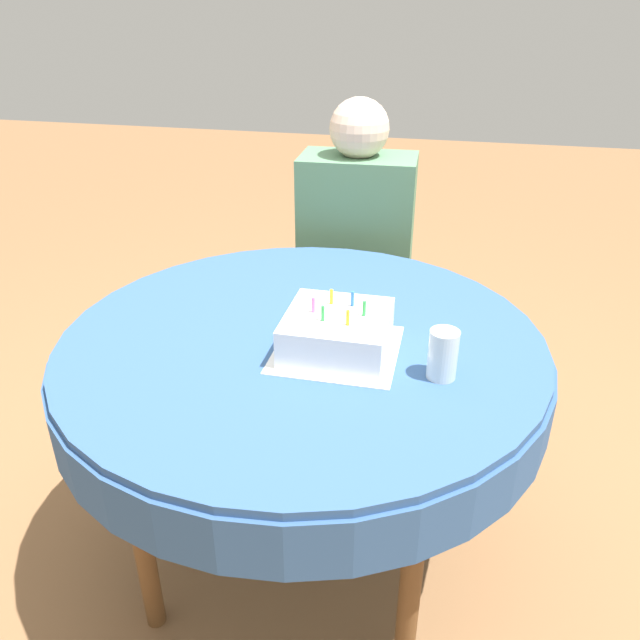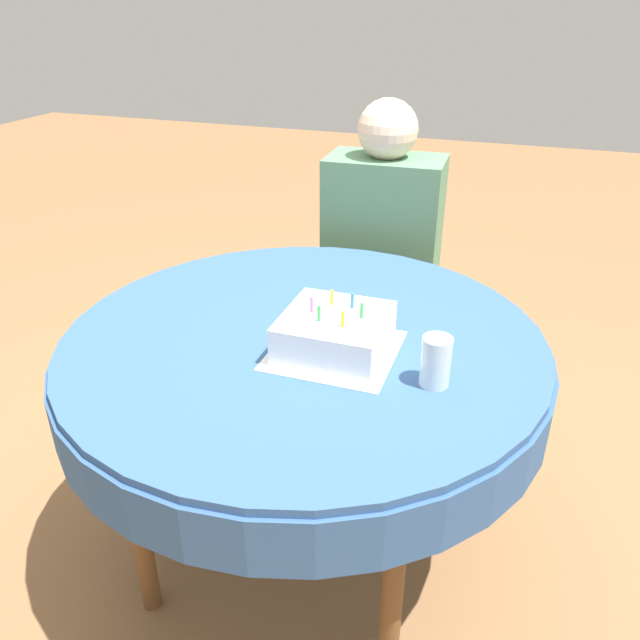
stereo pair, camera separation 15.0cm
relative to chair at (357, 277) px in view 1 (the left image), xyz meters
The scene contains 7 objects.
ground_plane 1.04m from the chair, 89.30° to the right, with size 12.00×12.00×0.00m, color #8C603D.
dining_table 0.93m from the chair, 89.30° to the right, with size 1.22×1.22×0.74m.
chair is the anchor object (origin of this frame).
person 0.23m from the chair, 87.62° to the right, with size 0.42×0.35×1.19m.
napkin 1.00m from the chair, 83.50° to the right, with size 0.29×0.29×0.00m.
birthday_cake 1.01m from the chair, 83.50° to the right, with size 0.24×0.24×0.13m.
drinking_glass 1.13m from the chair, 70.86° to the right, with size 0.07×0.07×0.11m.
Camera 1 is at (0.34, -1.31, 1.50)m, focal length 35.00 mm.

